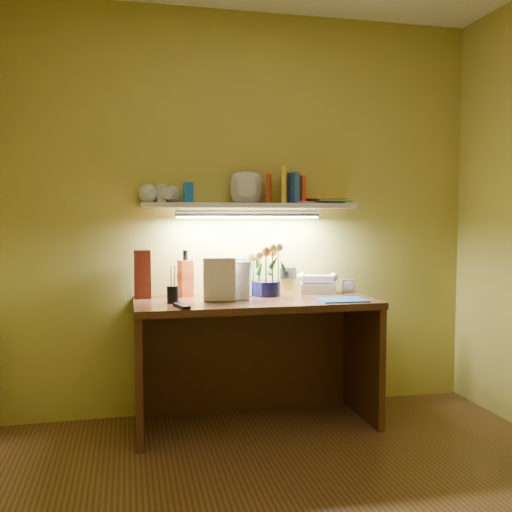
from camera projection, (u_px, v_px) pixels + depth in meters
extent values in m
cube|color=#381D0F|center=(256.00, 362.00, 3.36)|extent=(1.40, 0.60, 0.75)
cube|color=silver|center=(348.00, 286.00, 3.66)|extent=(0.09, 0.06, 0.08)
cube|color=#571A0F|center=(142.00, 274.00, 3.38)|extent=(0.10, 0.10, 0.29)
cylinder|color=black|center=(173.00, 289.00, 3.20)|extent=(0.07, 0.07, 0.16)
cube|color=black|center=(182.00, 306.00, 3.03)|extent=(0.08, 0.16, 0.02)
cube|color=blue|center=(342.00, 300.00, 3.29)|extent=(0.28, 0.20, 0.01)
imported|color=beige|center=(203.00, 280.00, 3.23)|extent=(0.19, 0.05, 0.25)
imported|color=silver|center=(221.00, 281.00, 3.30)|extent=(0.16, 0.04, 0.22)
cube|color=silver|center=(249.00, 206.00, 3.47)|extent=(1.30, 0.25, 0.03)
imported|color=silver|center=(152.00, 195.00, 3.35)|extent=(0.14, 0.14, 0.09)
imported|color=silver|center=(167.00, 194.00, 3.37)|extent=(0.14, 0.14, 0.10)
imported|color=silver|center=(247.00, 199.00, 3.47)|extent=(0.22, 0.22, 0.05)
cube|color=silver|center=(162.00, 193.00, 3.40)|extent=(0.06, 0.06, 0.11)
cube|color=blue|center=(188.00, 193.00, 3.41)|extent=(0.06, 0.05, 0.12)
cube|color=#B33118|center=(269.00, 189.00, 3.50)|extent=(0.06, 0.12, 0.18)
cube|color=yellow|center=(285.00, 185.00, 3.55)|extent=(0.08, 0.14, 0.23)
cube|color=#254AAE|center=(292.00, 188.00, 3.53)|extent=(0.05, 0.14, 0.19)
cube|color=#2A7830|center=(299.00, 190.00, 3.56)|extent=(0.03, 0.11, 0.17)
cube|color=#B33118|center=(300.00, 190.00, 3.54)|extent=(0.05, 0.12, 0.17)
cube|color=#DD5094|center=(313.00, 203.00, 3.61)|extent=(0.37, 0.31, 0.01)
cube|color=#3FAD64|center=(327.00, 201.00, 3.60)|extent=(0.31, 0.27, 0.01)
cube|color=orange|center=(323.00, 198.00, 3.61)|extent=(0.37, 0.33, 0.01)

